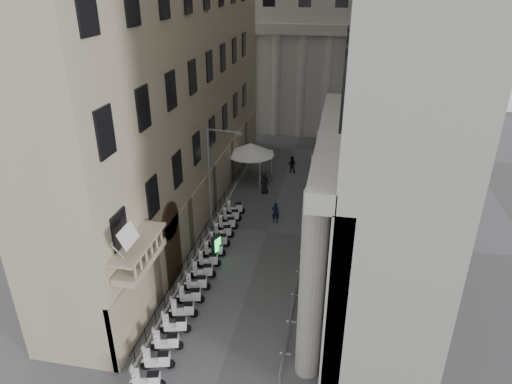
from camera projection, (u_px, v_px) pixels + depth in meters
The scene contains 34 objects.
far_building at pixel (309, 4), 54.63m from camera, with size 22.00×10.00×30.00m, color beige.
iron_fence at pixel (210, 234), 35.20m from camera, with size 0.30×28.00×1.40m, color black, non-canonical shape.
blue_awning at pixel (325, 198), 40.86m from camera, with size 1.60×3.00×3.00m, color navy, non-canonical shape.
flag at pixel (146, 361), 23.63m from camera, with size 1.00×1.40×8.20m, color #9E0C11, non-canonical shape.
scooter_1 at pixel (159, 369), 23.17m from camera, with size 0.56×1.40×1.50m, color white, non-canonical shape.
scooter_2 at pixel (168, 350), 24.33m from camera, with size 0.56×1.40×1.50m, color white, non-canonical shape.
scooter_3 at pixel (176, 333), 25.48m from camera, with size 0.56×1.40×1.50m, color white, non-canonical shape.
scooter_4 at pixel (184, 317), 26.64m from camera, with size 0.56×1.40×1.50m, color white, non-canonical shape.
scooter_5 at pixel (191, 303), 27.79m from camera, with size 0.56×1.40×1.50m, color white, non-canonical shape.
scooter_6 at pixel (197, 290), 28.95m from camera, with size 0.56×1.40×1.50m, color white, non-canonical shape.
scooter_7 at pixel (203, 278), 30.10m from camera, with size 0.56×1.40×1.50m, color white, non-canonical shape.
scooter_8 at pixel (209, 267), 31.26m from camera, with size 0.56×1.40×1.50m, color white, non-canonical shape.
scooter_9 at pixel (214, 256), 32.41m from camera, with size 0.56×1.40×1.50m, color white, non-canonical shape.
scooter_10 at pixel (219, 247), 33.57m from camera, with size 0.56×1.40×1.50m, color white, non-canonical shape.
scooter_11 at pixel (223, 238), 34.72m from camera, with size 0.56×1.40×1.50m, color white, non-canonical shape.
scooter_12 at pixel (227, 229), 35.88m from camera, with size 0.56×1.40×1.50m, color white, non-canonical shape.
scooter_13 at pixel (231, 221), 37.03m from camera, with size 0.56×1.40×1.50m, color white, non-canonical shape.
scooter_14 at pixel (235, 214), 38.19m from camera, with size 0.56×1.40×1.50m, color white, non-canonical shape.
barrier_0 at pixel (282, 372), 22.95m from camera, with size 0.60×2.40×1.10m, color #ACAFB4, non-canonical shape.
barrier_1 at pixel (288, 337), 25.17m from camera, with size 0.60×2.40×1.10m, color #ACAFB4, non-canonical shape.
barrier_2 at pixel (294, 308), 27.38m from camera, with size 0.60×2.40×1.10m, color #ACAFB4, non-canonical shape.
barrier_3 at pixel (298, 283), 29.60m from camera, with size 0.60×2.40×1.10m, color #ACAFB4, non-canonical shape.
barrier_4 at pixel (302, 262), 31.82m from camera, with size 0.60×2.40×1.10m, color #ACAFB4, non-canonical shape.
barrier_5 at pixel (305, 243), 34.03m from camera, with size 0.60×2.40×1.10m, color #ACAFB4, non-canonical shape.
barrier_6 at pixel (308, 227), 36.25m from camera, with size 0.60×2.40×1.10m, color #ACAFB4, non-canonical shape.
barrier_7 at pixel (311, 212), 38.47m from camera, with size 0.60×2.40×1.10m, color #ACAFB4, non-canonical shape.
barrier_8 at pixel (313, 199), 40.68m from camera, with size 0.60×2.40×1.10m, color #ACAFB4, non-canonical shape.
barrier_9 at pixel (315, 188), 42.90m from camera, with size 0.60×2.40×1.10m, color #ACAFB4, non-canonical shape.
security_tent at pixel (248, 148), 43.85m from camera, with size 4.54×4.54×3.69m.
street_lamp at pixel (213, 174), 33.15m from camera, with size 2.73×0.68×8.44m.
info_kiosk at pixel (217, 247), 31.90m from camera, with size 0.56×0.88×1.81m.
pedestrian_a at pixel (276, 213), 36.57m from camera, with size 0.63×0.42×1.74m, color black.
pedestrian_b at pixel (292, 164), 45.88m from camera, with size 0.85×0.66×1.74m, color black.
pedestrian_c at pixel (265, 184), 41.51m from camera, with size 0.88×0.57×1.80m, color black.
Camera 1 is at (4.94, -11.17, 18.07)m, focal length 32.00 mm.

